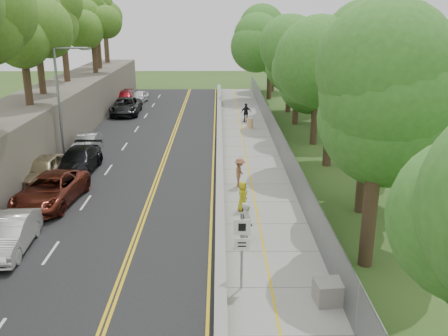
% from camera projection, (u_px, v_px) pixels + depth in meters
% --- Properties ---
extents(ground, '(140.00, 140.00, 0.00)m').
position_uv_depth(ground, '(215.00, 253.00, 21.98)').
color(ground, '#33511E').
rests_on(ground, ground).
extents(road, '(11.20, 66.00, 0.04)m').
position_uv_depth(road, '(142.00, 157.00, 36.23)').
color(road, black).
rests_on(road, ground).
extents(sidewalk, '(4.20, 66.00, 0.05)m').
position_uv_depth(sidewalk, '(251.00, 157.00, 36.31)').
color(sidewalk, gray).
rests_on(sidewalk, ground).
extents(jersey_barrier, '(0.42, 66.00, 0.60)m').
position_uv_depth(jersey_barrier, '(220.00, 153.00, 36.20)').
color(jersey_barrier, '#90C933').
rests_on(jersey_barrier, ground).
extents(rock_embankment, '(5.00, 66.00, 4.00)m').
position_uv_depth(rock_embankment, '(27.00, 131.00, 35.55)').
color(rock_embankment, '#595147').
rests_on(rock_embankment, ground).
extents(chainlink_fence, '(0.04, 66.00, 2.00)m').
position_uv_depth(chainlink_fence, '(280.00, 144.00, 36.03)').
color(chainlink_fence, slate).
rests_on(chainlink_fence, ground).
extents(trees_embankment, '(6.40, 66.00, 13.00)m').
position_uv_depth(trees_embankment, '(19.00, 6.00, 33.00)').
color(trees_embankment, '#4B7F23').
rests_on(trees_embankment, rock_embankment).
extents(trees_fenceside, '(7.00, 66.00, 14.00)m').
position_uv_depth(trees_fenceside, '(317.00, 59.00, 34.25)').
color(trees_fenceside, '#42892D').
rests_on(trees_fenceside, ground).
extents(streetlight, '(2.52, 0.22, 8.00)m').
position_uv_depth(streetlight, '(62.00, 96.00, 33.83)').
color(streetlight, gray).
rests_on(streetlight, ground).
extents(signpost, '(0.62, 0.09, 3.10)m').
position_uv_depth(signpost, '(242.00, 243.00, 18.53)').
color(signpost, gray).
rests_on(signpost, sidewalk).
extents(construction_barrel, '(0.56, 0.56, 0.92)m').
position_uv_depth(construction_barrel, '(250.00, 123.00, 44.92)').
color(construction_barrel, orange).
rests_on(construction_barrel, sidewalk).
extents(concrete_block, '(1.33, 1.05, 0.83)m').
position_uv_depth(concrete_block, '(332.00, 292.00, 18.07)').
color(concrete_block, slate).
rests_on(concrete_block, sidewalk).
extents(car_1, '(1.88, 4.73, 1.53)m').
position_uv_depth(car_1, '(9.00, 235.00, 21.88)').
color(car_1, silver).
rests_on(car_1, road).
extents(car_2, '(3.29, 6.12, 1.63)m').
position_uv_depth(car_2, '(51.00, 190.00, 27.21)').
color(car_2, '#5D2116').
rests_on(car_2, road).
extents(car_3, '(2.37, 5.52, 1.59)m').
position_uv_depth(car_3, '(78.00, 161.00, 32.61)').
color(car_3, black).
rests_on(car_3, road).
extents(car_4, '(2.02, 4.93, 1.67)m').
position_uv_depth(car_4, '(43.00, 170.00, 30.51)').
color(car_4, tan).
rests_on(car_4, road).
extents(car_5, '(1.59, 4.18, 1.36)m').
position_uv_depth(car_5, '(87.00, 144.00, 37.23)').
color(car_5, '#9EA2A5').
rests_on(car_5, road).
extents(car_6, '(3.01, 6.11, 1.67)m').
position_uv_depth(car_6, '(126.00, 106.00, 51.00)').
color(car_6, black).
rests_on(car_6, road).
extents(car_7, '(2.23, 4.99, 1.42)m').
position_uv_depth(car_7, '(124.00, 98.00, 56.78)').
color(car_7, maroon).
rests_on(car_7, road).
extents(car_8, '(1.95, 4.04, 1.33)m').
position_uv_depth(car_8, '(139.00, 97.00, 57.73)').
color(car_8, silver).
rests_on(car_8, road).
extents(painter_0, '(0.76, 0.92, 1.62)m').
position_uv_depth(painter_0, '(243.00, 196.00, 26.31)').
color(painter_0, gold).
rests_on(painter_0, sidewalk).
extents(painter_1, '(0.53, 0.74, 1.93)m').
position_uv_depth(painter_1, '(246.00, 222.00, 22.65)').
color(painter_1, beige).
rests_on(painter_1, sidewalk).
extents(painter_2, '(0.82, 0.95, 1.68)m').
position_uv_depth(painter_2, '(246.00, 223.00, 22.92)').
color(painter_2, black).
rests_on(painter_2, sidewalk).
extents(painter_3, '(0.92, 1.28, 1.80)m').
position_uv_depth(painter_3, '(240.00, 173.00, 29.83)').
color(painter_3, '#945D3E').
rests_on(painter_3, sidewalk).
extents(person_far, '(1.12, 0.70, 1.79)m').
position_uv_depth(person_far, '(246.00, 113.00, 47.44)').
color(person_far, black).
rests_on(person_far, sidewalk).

